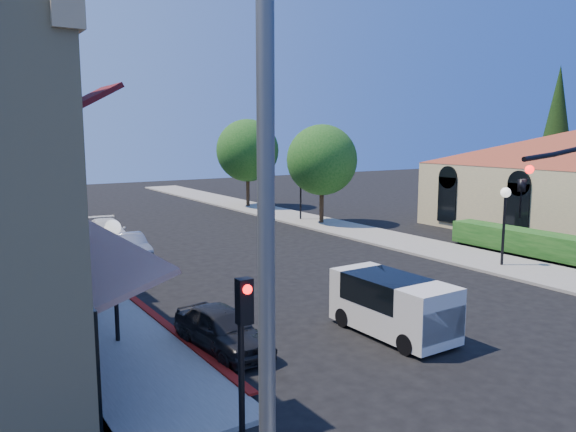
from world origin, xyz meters
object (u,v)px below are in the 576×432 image
street_tree_b (247,150)px  parked_car_a (223,329)px  secondary_signal (243,331)px  lamppost_left_near (114,250)px  street_tree_a (322,160)px  lamppost_left_far (32,199)px  lamppost_right_near (505,206)px  parked_car_c (107,232)px  conifer_far (557,127)px  parked_car_d (65,222)px  lamppost_right_far (301,181)px  white_van (394,302)px  parked_car_b (130,246)px  cobra_streetlight (292,190)px

street_tree_b → parked_car_a: bearing=-120.0°
secondary_signal → lamppost_left_near: bearing=94.3°
street_tree_a → parked_car_a: 22.22m
secondary_signal → parked_car_a: 5.22m
lamppost_left_near → lamppost_left_far: size_ratio=1.00×
lamppost_right_near → parked_car_c: lamppost_right_near is taller
conifer_far → parked_car_c: conifer_far is taller
street_tree_b → lamppost_left_near: bearing=-125.8°
secondary_signal → parked_car_a: size_ratio=0.92×
street_tree_b → street_tree_a: bearing=-90.0°
lamppost_left_far → parked_car_c: lamppost_left_far is taller
parked_car_d → conifer_far: bearing=-14.7°
conifer_far → lamppost_right_far: (-19.50, 6.00, -3.62)m
street_tree_b → white_van: size_ratio=1.79×
parked_car_b → white_van: bearing=-74.8°
street_tree_b → lamppost_right_far: (-0.30, -8.00, -1.81)m
street_tree_a → lamppost_right_far: (-0.30, 2.00, -1.46)m
lamppost_right_near → conifer_far: bearing=27.1°
lamppost_left_far → parked_car_d: 6.58m
lamppost_right_far → street_tree_b: bearing=87.9°
cobra_streetlight → white_van: 10.87m
white_van → parked_car_c: white_van is taller
lamppost_left_near → parked_car_b: lamppost_left_near is taller
lamppost_left_near → parked_car_a: 3.71m
lamppost_right_near → lamppost_right_far: bearing=90.0°
lamppost_right_near → parked_car_b: 17.25m
parked_car_b → parked_car_d: (-1.20, 8.94, 0.05)m
street_tree_a → lamppost_left_far: (-17.30, 0.00, -1.46)m
lamppost_left_near → white_van: lamppost_left_near is taller
lamppost_left_near → lamppost_left_far: (0.00, 14.00, 0.00)m
parked_car_a → lamppost_left_far: bearing=94.0°
lamppost_left_near → white_van: bearing=-27.3°
secondary_signal → lamppost_left_far: 20.60m
lamppost_left_far → parked_car_c: (3.70, 0.89, -2.09)m
secondary_signal → parked_car_b: bearing=79.6°
lamppost_left_near → parked_car_b: (3.70, 10.77, -2.15)m
conifer_far → parked_car_d: bearing=164.1°
lamppost_left_near → lamppost_left_far: bearing=90.0°
cobra_streetlight → lamppost_right_far: 31.53m
conifer_far → lamppost_right_near: size_ratio=3.08×
parked_car_c → lamppost_left_far: bearing=-161.1°
secondary_signal → cobra_streetlight: cobra_streetlight is taller
street_tree_a → white_van: 20.65m
lamppost_left_far → lamppost_left_near: bearing=-90.0°
secondary_signal → parked_car_a: (1.80, 4.59, -1.70)m
parked_car_b → parked_car_d: size_ratio=0.78×
cobra_streetlight → parked_car_c: size_ratio=2.08×
parked_car_c → lamppost_left_near: bearing=-98.7°
secondary_signal → lamppost_right_near: size_ratio=0.93×
street_tree_a → white_van: size_ratio=1.65×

